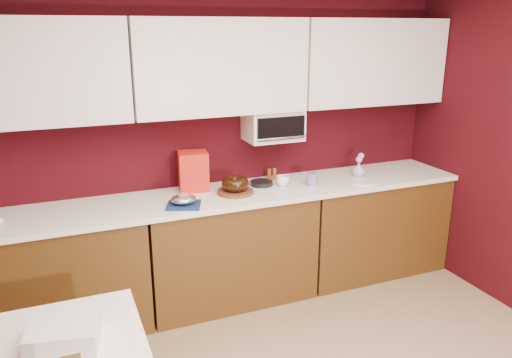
{
  "coord_description": "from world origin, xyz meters",
  "views": [
    {
      "loc": [
        -1.19,
        -1.53,
        2.13
      ],
      "look_at": [
        0.19,
        1.84,
        1.02
      ],
      "focal_mm": 35.0,
      "sensor_mm": 36.0,
      "label": 1
    }
  ],
  "objects": [
    {
      "name": "amber_bottle",
      "position": [
        0.44,
        2.14,
        0.95
      ],
      "size": [
        0.04,
        0.04,
        0.1
      ],
      "primitive_type": "cylinder",
      "rotation": [
        0.0,
        0.0,
        0.14
      ],
      "color": "brown",
      "rests_on": "countertop"
    },
    {
      "name": "upper_cabinet_left",
      "position": [
        -1.33,
        2.08,
        1.85
      ],
      "size": [
        1.31,
        0.33,
        0.7
      ],
      "primitive_type": "cube",
      "color": "white",
      "rests_on": "wall_back"
    },
    {
      "name": "pandoro_box",
      "position": [
        -0.22,
        2.13,
        1.05
      ],
      "size": [
        0.25,
        0.24,
        0.31
      ],
      "primitive_type": "cube",
      "rotation": [
        0.0,
        0.0,
        -0.16
      ],
      "color": "#B60C17",
      "rests_on": "countertop"
    },
    {
      "name": "upper_cabinet_center",
      "position": [
        0.0,
        2.08,
        1.85
      ],
      "size": [
        1.31,
        0.33,
        0.7
      ],
      "primitive_type": "cube",
      "color": "white",
      "rests_on": "wall_back"
    },
    {
      "name": "flower_pink",
      "position": [
        1.2,
        1.96,
        1.05
      ],
      "size": [
        0.06,
        0.06,
        0.06
      ],
      "primitive_type": "sphere",
      "color": "pink",
      "rests_on": "flower_vase"
    },
    {
      "name": "blue_jar",
      "position": [
        0.7,
        1.87,
        0.95
      ],
      "size": [
        0.11,
        0.11,
        0.1
      ],
      "primitive_type": "cylinder",
      "rotation": [
        0.0,
        0.0,
        0.34
      ],
      "color": "navy",
      "rests_on": "countertop"
    },
    {
      "name": "countertop",
      "position": [
        0.0,
        1.94,
        0.88
      ],
      "size": [
        4.0,
        0.62,
        0.04
      ],
      "primitive_type": "cube",
      "color": "white",
      "rests_on": "base_cabinet_center"
    },
    {
      "name": "toaster_oven",
      "position": [
        0.45,
        2.1,
        1.38
      ],
      "size": [
        0.45,
        0.3,
        0.25
      ],
      "primitive_type": "cube",
      "color": "white",
      "rests_on": "upper_cabinet_center"
    },
    {
      "name": "toaster_oven_door",
      "position": [
        0.45,
        1.94,
        1.38
      ],
      "size": [
        0.4,
        0.02,
        0.18
      ],
      "primitive_type": "cube",
      "color": "black",
      "rests_on": "toaster_oven"
    },
    {
      "name": "base_cabinet_center",
      "position": [
        0.0,
        1.94,
        0.43
      ],
      "size": [
        1.31,
        0.58,
        0.86
      ],
      "primitive_type": "cube",
      "color": "#4D2F0F",
      "rests_on": "floor"
    },
    {
      "name": "foil_ham_nest",
      "position": [
        -0.39,
        1.78,
        0.96
      ],
      "size": [
        0.22,
        0.2,
        0.07
      ],
      "primitive_type": "ellipsoid",
      "rotation": [
        0.0,
        0.0,
        0.27
      ],
      "color": "white",
      "rests_on": "navy_towel"
    },
    {
      "name": "wall_back",
      "position": [
        0.0,
        2.25,
        1.25
      ],
      "size": [
        4.0,
        0.02,
        2.5
      ],
      "primitive_type": "cube",
      "color": "#36070C",
      "rests_on": "floor"
    },
    {
      "name": "cake_base",
      "position": [
        0.05,
        1.91,
        0.91
      ],
      "size": [
        0.32,
        0.32,
        0.03
      ],
      "primitive_type": "cylinder",
      "rotation": [
        0.0,
        0.0,
        0.17
      ],
      "color": "brown",
      "rests_on": "countertop"
    },
    {
      "name": "upper_cabinet_right",
      "position": [
        1.33,
        2.08,
        1.85
      ],
      "size": [
        1.31,
        0.33,
        0.7
      ],
      "primitive_type": "cube",
      "color": "white",
      "rests_on": "wall_back"
    },
    {
      "name": "dark_pan",
      "position": [
        0.32,
        2.03,
        0.92
      ],
      "size": [
        0.22,
        0.22,
        0.03
      ],
      "primitive_type": "cylinder",
      "rotation": [
        0.0,
        0.0,
        0.23
      ],
      "color": "black",
      "rests_on": "countertop"
    },
    {
      "name": "base_cabinet_right",
      "position": [
        1.33,
        1.94,
        0.43
      ],
      "size": [
        1.31,
        0.58,
        0.86
      ],
      "primitive_type": "cube",
      "color": "#4D2F0F",
      "rests_on": "floor"
    },
    {
      "name": "newspaper_stack",
      "position": [
        -1.25,
        0.6,
        0.8
      ],
      "size": [
        0.35,
        0.31,
        0.11
      ],
      "primitive_type": "cube",
      "rotation": [
        0.0,
        0.0,
        -0.21
      ],
      "color": "silver",
      "rests_on": "dining_table"
    },
    {
      "name": "coffee_mug",
      "position": [
        0.47,
        1.95,
        0.95
      ],
      "size": [
        0.1,
        0.1,
        0.1
      ],
      "primitive_type": "imported",
      "rotation": [
        0.0,
        0.0,
        0.19
      ],
      "color": "white",
      "rests_on": "countertop"
    },
    {
      "name": "toaster_oven_handle",
      "position": [
        0.45,
        1.93,
        1.3
      ],
      "size": [
        0.42,
        0.02,
        0.02
      ],
      "primitive_type": "cylinder",
      "rotation": [
        0.0,
        1.57,
        0.0
      ],
      "color": "silver",
      "rests_on": "toaster_oven"
    },
    {
      "name": "roasted_ham",
      "position": [
        -0.39,
        1.78,
        0.98
      ],
      "size": [
        0.11,
        0.1,
        0.06
      ],
      "primitive_type": "ellipsoid",
      "rotation": [
        0.0,
        0.0,
        -0.43
      ],
      "color": "#AD594F",
      "rests_on": "foil_ham_nest"
    },
    {
      "name": "base_cabinet_left",
      "position": [
        -1.33,
        1.94,
        0.43
      ],
      "size": [
        1.31,
        0.58,
        0.86
      ],
      "primitive_type": "cube",
      "color": "#4D2F0F",
      "rests_on": "floor"
    },
    {
      "name": "flower_blue",
      "position": [
        1.23,
        1.98,
        1.07
      ],
      "size": [
        0.05,
        0.05,
        0.05
      ],
      "primitive_type": "sphere",
      "color": "#90C1E7",
      "rests_on": "flower_vase"
    },
    {
      "name": "china_plate",
      "position": [
        1.13,
        1.78,
        0.91
      ],
      "size": [
        0.23,
        0.23,
        0.01
      ],
      "primitive_type": "cylinder",
      "rotation": [
        0.0,
        0.0,
        0.14
      ],
      "color": "white",
      "rests_on": "countertop"
    },
    {
      "name": "bundt_cake",
      "position": [
        0.05,
        1.91,
        0.98
      ],
      "size": [
        0.28,
        0.28,
        0.09
      ],
      "primitive_type": "torus",
      "rotation": [
        0.0,
        0.0,
        -0.38
      ],
      "color": "black",
      "rests_on": "cake_base"
    },
    {
      "name": "amber_bottle_tall",
      "position": [
        0.47,
        2.11,
        0.95
      ],
      "size": [
        0.03,
        0.03,
        0.1
      ],
      "primitive_type": "cylinder",
      "rotation": [
        0.0,
        0.0,
        -0.1
      ],
      "color": "brown",
      "rests_on": "countertop"
    },
    {
      "name": "navy_towel",
      "position": [
        -0.39,
        1.78,
        0.91
      ],
      "size": [
        0.29,
        0.27,
        0.02
      ],
      "primitive_type": "cube",
      "rotation": [
        0.0,
        0.0,
        -0.35
      ],
      "color": "navy",
      "rests_on": "countertop"
    },
    {
      "name": "flower_vase",
      "position": [
        1.2,
        1.96,
        0.97
      ],
      "size": [
        0.11,
        0.11,
        0.13
      ],
      "primitive_type": "imported",
      "rotation": [
        0.0,
        0.0,
        0.39
      ],
      "color": "#B2BCCA",
      "rests_on": "countertop"
    }
  ]
}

